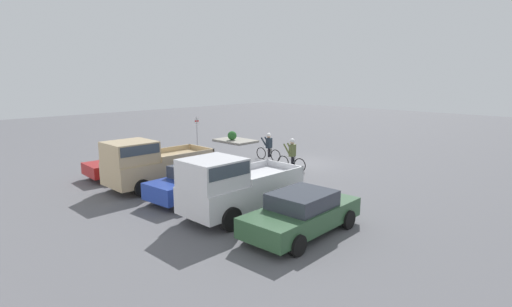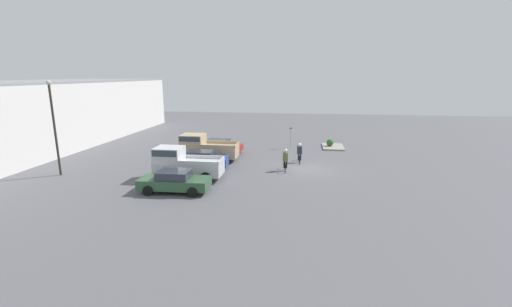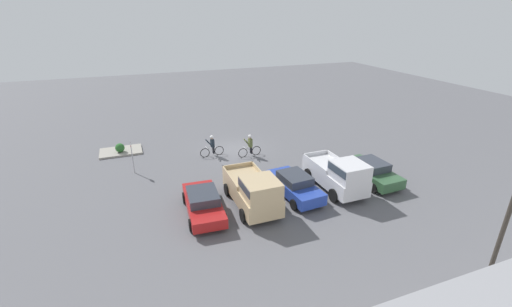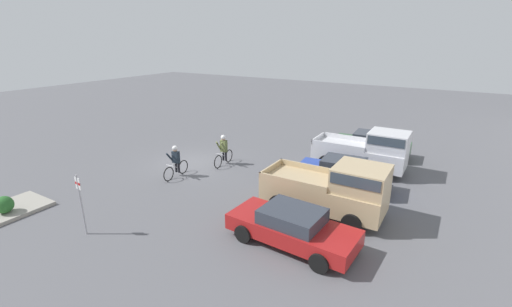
{
  "view_description": "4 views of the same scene",
  "coord_description": "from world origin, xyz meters",
  "views": [
    {
      "loc": [
        -14.38,
        18.26,
        5.08
      ],
      "look_at": [
        -0.35,
        4.03,
        1.2
      ],
      "focal_mm": 28.0,
      "sensor_mm": 36.0,
      "label": 1
    },
    {
      "loc": [
        -26.78,
        0.28,
        7.38
      ],
      "look_at": [
        -0.35,
        4.03,
        1.2
      ],
      "focal_mm": 24.0,
      "sensor_mm": 36.0,
      "label": 2
    },
    {
      "loc": [
        7.54,
        24.7,
        10.47
      ],
      "look_at": [
        -0.35,
        4.03,
        1.2
      ],
      "focal_mm": 24.0,
      "sensor_mm": 36.0,
      "label": 3
    },
    {
      "loc": [
        14.0,
        12.68,
        6.91
      ],
      "look_at": [
        -0.35,
        4.03,
        1.2
      ],
      "focal_mm": 24.0,
      "sensor_mm": 36.0,
      "label": 4
    }
  ],
  "objects": [
    {
      "name": "pickup_truck_1",
      "position": [
        1.63,
        8.89,
        1.15
      ],
      "size": [
        2.24,
        4.94,
        2.27
      ],
      "color": "tan",
      "rests_on": "ground_plane"
    },
    {
      "name": "cyclist_1",
      "position": [
        -0.75,
        1.64,
        0.9
      ],
      "size": [
        1.88,
        0.48,
        1.78
      ],
      "color": "black",
      "rests_on": "ground_plane"
    },
    {
      "name": "ground_plane",
      "position": [
        0.0,
        0.0,
        0.0
      ],
      "size": [
        80.0,
        80.0,
        0.0
      ],
      "primitive_type": "plane",
      "color": "#56565B"
    },
    {
      "name": "fire_lane_sign",
      "position": [
        7.79,
        1.61,
        1.43
      ],
      "size": [
        0.06,
        0.3,
        2.36
      ],
      "color": "#9E9EA3",
      "rests_on": "ground_plane"
    },
    {
      "name": "sedan_1",
      "position": [
        -1.17,
        8.41,
        0.73
      ],
      "size": [
        2.14,
        4.47,
        1.45
      ],
      "color": "#233D9E",
      "rests_on": "ground_plane"
    },
    {
      "name": "lamppost",
      "position": [
        -4.41,
        18.29,
        4.09
      ],
      "size": [
        0.36,
        0.36,
        6.99
      ],
      "color": "#2D2823",
      "rests_on": "ground_plane"
    },
    {
      "name": "curb_island",
      "position": [
        8.62,
        -2.75,
        0.07
      ],
      "size": [
        3.19,
        2.13,
        0.15
      ],
      "primitive_type": "cube",
      "color": "gray",
      "rests_on": "ground_plane"
    },
    {
      "name": "pickup_truck_0",
      "position": [
        -3.97,
        8.86,
        1.18
      ],
      "size": [
        2.19,
        4.84,
        2.31
      ],
      "color": "silver",
      "rests_on": "ground_plane"
    },
    {
      "name": "cyclist_0",
      "position": [
        1.96,
        0.59,
        0.87
      ],
      "size": [
        1.89,
        0.48,
        1.71
      ],
      "color": "black",
      "rests_on": "ground_plane"
    },
    {
      "name": "sedan_2",
      "position": [
        4.43,
        8.37,
        0.68
      ],
      "size": [
        2.18,
        4.64,
        1.34
      ],
      "color": "maroon",
      "rests_on": "ground_plane"
    },
    {
      "name": "sedan_0",
      "position": [
        -6.77,
        8.4,
        0.71
      ],
      "size": [
        2.12,
        4.5,
        1.41
      ],
      "color": "#2D5133",
      "rests_on": "ground_plane"
    },
    {
      "name": "shrub",
      "position": [
        8.65,
        -2.43,
        0.5
      ],
      "size": [
        0.71,
        0.71,
        0.71
      ],
      "color": "#286028",
      "rests_on": "curb_island"
    }
  ]
}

